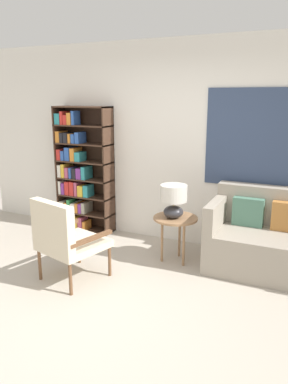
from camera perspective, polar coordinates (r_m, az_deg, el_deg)
The scene contains 7 objects.
ground_plane at distance 3.77m, azimuth -7.27°, elevation -17.34°, with size 14.00×14.00×0.00m, color #B2A899.
wall_back at distance 5.05m, azimuth 5.31°, elevation 7.24°, with size 6.40×0.08×2.70m.
bookshelf at distance 5.64m, azimuth -9.85°, elevation 2.94°, with size 0.85×0.30×1.84m.
armchair at distance 4.10m, azimuth -12.03°, elevation -6.61°, with size 0.75×0.77×0.93m.
couch at distance 4.58m, azimuth 20.69°, elevation -7.25°, with size 1.68×0.85×0.94m.
side_table at distance 4.53m, azimuth 4.81°, elevation -4.58°, with size 0.53×0.53×0.57m.
table_lamp at distance 4.42m, azimuth 4.53°, elevation -1.03°, with size 0.32×0.32×0.40m.
Camera 1 is at (1.75, -2.69, 1.97)m, focal length 35.00 mm.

